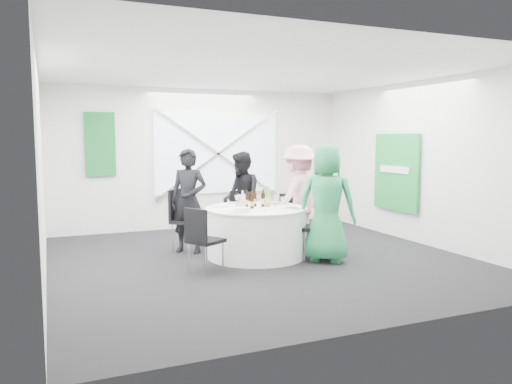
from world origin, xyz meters
name	(u,v)px	position (x,y,z in m)	size (l,w,h in m)	color
floor	(261,259)	(0.00, 0.00, 0.00)	(6.00, 6.00, 0.00)	black
ceiling	(261,70)	(0.00, 0.00, 2.80)	(6.00, 6.00, 0.00)	white
wall_back	(203,159)	(0.00, 3.00, 1.40)	(6.00, 6.00, 0.00)	silver
wall_front	(389,184)	(0.00, -3.00, 1.40)	(6.00, 6.00, 0.00)	silver
wall_left	(41,172)	(-3.00, 0.00, 1.40)	(6.00, 6.00, 0.00)	silver
wall_right	(422,163)	(3.00, 0.00, 1.40)	(6.00, 6.00, 0.00)	silver
window_panel	(217,154)	(0.30, 2.96, 1.50)	(2.60, 0.03, 1.60)	silver
window_brace_a	(218,154)	(0.30, 2.92, 1.50)	(0.05, 0.05, 3.16)	silver
window_brace_b	(218,154)	(0.30, 2.92, 1.50)	(0.05, 0.05, 3.16)	silver
green_banner	(100,145)	(-2.00, 2.95, 1.70)	(0.55, 0.04, 1.20)	#156D27
green_sign	(396,172)	(2.94, 0.60, 1.20)	(0.05, 1.20, 1.40)	#198C35
banquet_table	(256,232)	(0.00, 0.20, 0.38)	(1.56, 1.56, 0.76)	white
chair_back	(242,212)	(0.19, 1.27, 0.52)	(0.47, 0.48, 0.90)	black
chair_back_left	(183,215)	(-0.94, 1.03, 0.59)	(0.64, 0.64, 1.00)	black
chair_back_right	(286,215)	(0.85, 0.86, 0.50)	(0.54, 0.54, 0.85)	black
chair_front_right	(324,222)	(0.86, -0.38, 0.57)	(0.62, 0.61, 0.97)	black
chair_front_left	(201,235)	(-1.06, -0.44, 0.52)	(0.56, 0.56, 0.90)	black
person_man_back_left	(188,201)	(-0.88, 0.87, 0.83)	(0.60, 0.40, 1.66)	black
person_man_back	(241,197)	(0.18, 1.29, 0.80)	(0.77, 0.42, 1.59)	black
person_woman_pink	(299,196)	(0.94, 0.57, 0.85)	(1.10, 0.51, 1.71)	pink
person_woman_green	(327,203)	(0.84, -0.49, 0.87)	(0.85, 0.55, 1.74)	#279050
plate_back	(239,203)	(-0.08, 0.73, 0.77)	(0.25, 0.25, 0.01)	white
plate_back_left	(220,206)	(-0.48, 0.51, 0.77)	(0.29, 0.29, 0.01)	white
plate_back_right	(275,203)	(0.43, 0.44, 0.78)	(0.28, 0.28, 0.04)	white
plate_front_right	(292,208)	(0.44, -0.15, 0.78)	(0.26, 0.26, 0.04)	white
plate_front_left	(237,212)	(-0.44, -0.17, 0.77)	(0.26, 0.26, 0.01)	white
napkin	(242,210)	(-0.38, -0.20, 0.80)	(0.20, 0.13, 0.06)	white
beer_bottle_a	(246,201)	(-0.14, 0.25, 0.86)	(0.06, 0.06, 0.27)	#321909
beer_bottle_b	(255,200)	(0.03, 0.33, 0.86)	(0.06, 0.06, 0.27)	#321909
beer_bottle_c	(263,200)	(0.13, 0.23, 0.87)	(0.06, 0.06, 0.28)	#321909
beer_bottle_d	(252,202)	(-0.09, 0.13, 0.85)	(0.06, 0.06, 0.24)	#321909
green_water_bottle	(268,198)	(0.21, 0.23, 0.89)	(0.08, 0.08, 0.33)	green
clear_water_bottle	(243,202)	(-0.25, 0.11, 0.87)	(0.08, 0.08, 0.28)	white
wine_glass_a	(275,198)	(0.34, 0.24, 0.88)	(0.07, 0.07, 0.17)	white
wine_glass_b	(245,197)	(-0.02, 0.63, 0.88)	(0.07, 0.07, 0.17)	white
wine_glass_c	(240,202)	(-0.34, 0.02, 0.88)	(0.07, 0.07, 0.17)	white
wine_glass_d	(238,197)	(-0.16, 0.56, 0.88)	(0.07, 0.07, 0.17)	white
wine_glass_e	(236,198)	(-0.21, 0.49, 0.88)	(0.07, 0.07, 0.17)	white
wine_glass_f	(265,202)	(0.00, -0.13, 0.88)	(0.07, 0.07, 0.17)	white
wine_glass_g	(282,200)	(0.34, -0.02, 0.88)	(0.07, 0.07, 0.17)	white
fork_a	(228,211)	(-0.54, -0.01, 0.76)	(0.01, 0.15, 0.01)	silver
knife_a	(245,213)	(-0.35, -0.25, 0.76)	(0.01, 0.15, 0.01)	silver
fork_b	(225,205)	(-0.35, 0.66, 0.76)	(0.01, 0.15, 0.01)	silver
knife_b	(218,208)	(-0.55, 0.38, 0.76)	(0.01, 0.15, 0.01)	silver
fork_c	(285,204)	(0.56, 0.33, 0.76)	(0.01, 0.15, 0.01)	silver
knife_c	(269,203)	(0.40, 0.61, 0.76)	(0.01, 0.15, 0.01)	silver
fork_d	(252,203)	(0.17, 0.75, 0.76)	(0.01, 0.15, 0.01)	silver
knife_d	(231,204)	(-0.22, 0.73, 0.76)	(0.01, 0.15, 0.01)	silver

